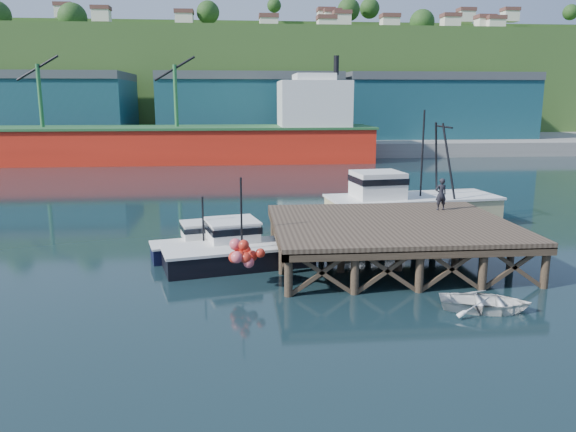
{
  "coord_description": "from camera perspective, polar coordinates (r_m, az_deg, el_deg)",
  "views": [
    {
      "loc": [
        -2.3,
        -27.31,
        8.27
      ],
      "look_at": [
        0.4,
        2.0,
        2.08
      ],
      "focal_mm": 35.0,
      "sensor_mm": 36.0,
      "label": 1
    }
  ],
  "objects": [
    {
      "name": "dockworker",
      "position": [
        32.49,
        15.28,
        2.16
      ],
      "size": [
        0.69,
        0.49,
        1.79
      ],
      "primitive_type": "imported",
      "rotation": [
        0.0,
        0.0,
        3.24
      ],
      "color": "black",
      "rests_on": "wharf"
    },
    {
      "name": "dinghy",
      "position": [
        23.78,
        19.4,
        -8.24
      ],
      "size": [
        4.05,
        3.35,
        0.73
      ],
      "primitive_type": "imported",
      "rotation": [
        0.0,
        0.0,
        1.3
      ],
      "color": "white",
      "rests_on": "ground"
    },
    {
      "name": "hillside",
      "position": [
        127.36,
        -4.33,
        13.07
      ],
      "size": [
        220.0,
        50.0,
        22.0
      ],
      "primitive_type": "cube",
      "color": "#2D511E",
      "rests_on": "ground"
    },
    {
      "name": "warehouse_mid",
      "position": [
        92.35,
        -3.9,
        10.75
      ],
      "size": [
        28.0,
        16.0,
        9.0
      ],
      "primitive_type": "cube",
      "color": "navy",
      "rests_on": "far_quay"
    },
    {
      "name": "far_quay",
      "position": [
        97.6,
        -3.92,
        7.58
      ],
      "size": [
        160.0,
        40.0,
        2.0
      ],
      "primitive_type": "cube",
      "color": "gray",
      "rests_on": "ground"
    },
    {
      "name": "warehouse_left",
      "position": [
        97.94,
        -25.15,
        9.74
      ],
      "size": [
        32.0,
        16.0,
        9.0
      ],
      "primitive_type": "cube",
      "color": "navy",
      "rests_on": "far_quay"
    },
    {
      "name": "cargo_ship",
      "position": [
        75.72,
        -10.01,
        7.94
      ],
      "size": [
        55.5,
        10.0,
        13.75
      ],
      "color": "red",
      "rests_on": "ground"
    },
    {
      "name": "warehouse_right",
      "position": [
        97.81,
        14.27,
        10.48
      ],
      "size": [
        30.0,
        16.0,
        9.0
      ],
      "primitive_type": "cube",
      "color": "navy",
      "rests_on": "far_quay"
    },
    {
      "name": "boat_black",
      "position": [
        28.41,
        -5.21,
        -3.32
      ],
      "size": [
        7.87,
        6.52,
        4.6
      ],
      "rotation": [
        0.0,
        0.0,
        0.23
      ],
      "color": "black",
      "rests_on": "ground"
    },
    {
      "name": "ground",
      "position": [
        28.62,
        -0.43,
        -4.92
      ],
      "size": [
        300.0,
        300.0,
        0.0
      ],
      "primitive_type": "plane",
      "color": "black",
      "rests_on": "ground"
    },
    {
      "name": "boat_navy",
      "position": [
        30.3,
        -8.81,
        -2.79
      ],
      "size": [
        5.63,
        3.56,
        3.33
      ],
      "rotation": [
        0.0,
        0.0,
        0.24
      ],
      "color": "black",
      "rests_on": "ground"
    },
    {
      "name": "trawler",
      "position": [
        38.01,
        12.19,
        1.43
      ],
      "size": [
        11.69,
        5.42,
        7.55
      ],
      "rotation": [
        0.0,
        0.0,
        0.13
      ],
      "color": "#CABB82",
      "rests_on": "ground"
    },
    {
      "name": "wharf",
      "position": [
        28.92,
        10.52,
        -0.97
      ],
      "size": [
        12.0,
        10.0,
        2.62
      ],
      "color": "brown",
      "rests_on": "ground"
    }
  ]
}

